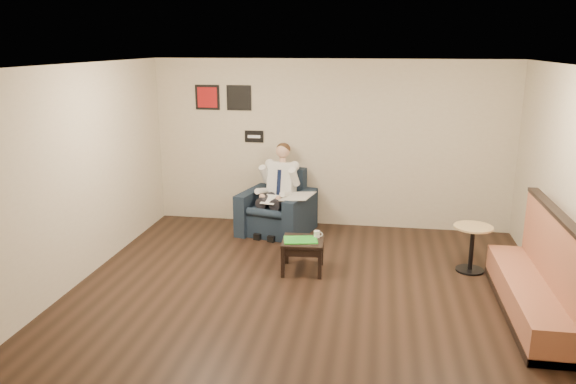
% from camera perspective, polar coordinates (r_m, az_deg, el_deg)
% --- Properties ---
extents(ground, '(6.00, 6.00, 0.00)m').
position_cam_1_polar(ground, '(7.02, 1.84, -10.81)').
color(ground, black).
rests_on(ground, ground).
extents(wall_back, '(6.00, 0.02, 2.80)m').
position_cam_1_polar(wall_back, '(9.45, 4.31, 4.85)').
color(wall_back, beige).
rests_on(wall_back, ground).
extents(wall_front, '(6.00, 0.02, 2.80)m').
position_cam_1_polar(wall_front, '(3.75, -4.14, -11.17)').
color(wall_front, beige).
rests_on(wall_front, ground).
extents(wall_left, '(0.02, 6.00, 2.80)m').
position_cam_1_polar(wall_left, '(7.52, -21.38, 1.23)').
color(wall_left, beige).
rests_on(wall_left, ground).
extents(ceiling, '(6.00, 6.00, 0.02)m').
position_cam_1_polar(ceiling, '(6.33, 2.05, 12.68)').
color(ceiling, white).
rests_on(ceiling, wall_back).
extents(seating_sign, '(0.32, 0.02, 0.20)m').
position_cam_1_polar(seating_sign, '(9.62, -3.46, 5.65)').
color(seating_sign, black).
rests_on(seating_sign, wall_back).
extents(art_print_left, '(0.42, 0.03, 0.42)m').
position_cam_1_polar(art_print_left, '(9.74, -8.18, 9.50)').
color(art_print_left, '#A31415').
rests_on(art_print_left, wall_back).
extents(art_print_right, '(0.42, 0.03, 0.42)m').
position_cam_1_polar(art_print_right, '(9.59, -5.00, 9.51)').
color(art_print_right, black).
rests_on(art_print_right, wall_back).
extents(armchair, '(1.28, 1.28, 1.02)m').
position_cam_1_polar(armchair, '(9.20, -1.17, -1.08)').
color(armchair, black).
rests_on(armchair, ground).
extents(seated_man, '(0.89, 1.13, 1.39)m').
position_cam_1_polar(seated_man, '(9.04, -1.53, -0.15)').
color(seated_man, silver).
rests_on(seated_man, armchair).
extents(lap_papers, '(0.29, 0.37, 0.01)m').
position_cam_1_polar(lap_papers, '(8.96, -1.83, -0.76)').
color(lap_papers, white).
rests_on(lap_papers, seated_man).
extents(newspaper, '(0.54, 0.63, 0.01)m').
position_cam_1_polar(newspaper, '(8.89, 1.02, -0.43)').
color(newspaper, silver).
rests_on(newspaper, armchair).
extents(side_table, '(0.58, 0.58, 0.45)m').
position_cam_1_polar(side_table, '(7.74, 1.51, -6.46)').
color(side_table, black).
rests_on(side_table, ground).
extents(green_folder, '(0.51, 0.40, 0.01)m').
position_cam_1_polar(green_folder, '(7.64, 1.28, -4.88)').
color(green_folder, green).
rests_on(green_folder, side_table).
extents(coffee_mug, '(0.09, 0.09, 0.10)m').
position_cam_1_polar(coffee_mug, '(7.74, 2.94, -4.29)').
color(coffee_mug, white).
rests_on(coffee_mug, side_table).
extents(smartphone, '(0.15, 0.09, 0.01)m').
position_cam_1_polar(smartphone, '(7.80, 1.99, -4.46)').
color(smartphone, black).
rests_on(smartphone, side_table).
extents(banquette, '(0.56, 2.36, 1.20)m').
position_cam_1_polar(banquette, '(6.99, 23.63, -6.86)').
color(banquette, '#A35C3F').
rests_on(banquette, ground).
extents(cafe_table, '(0.66, 0.66, 0.65)m').
position_cam_1_polar(cafe_table, '(8.10, 18.14, -5.49)').
color(cafe_table, tan).
rests_on(cafe_table, ground).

